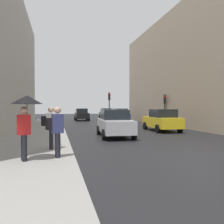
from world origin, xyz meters
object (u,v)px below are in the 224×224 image
at_px(car_silver_hatchback, 115,123).
at_px(car_blue_van, 119,115).
at_px(car_dark_suv, 82,114).
at_px(car_yellow_taxi, 162,120).
at_px(pedestrian_with_umbrella, 26,109).
at_px(traffic_light_mid_street, 165,104).
at_px(traffic_light_far_median, 109,102).
at_px(car_green_estate, 106,113).
at_px(pedestrian_with_grey_backpack, 56,129).
at_px(pedestrian_with_black_backpack, 50,125).

xyz_separation_m(car_silver_hatchback, car_blue_van, (4.77, 15.82, 0.00)).
bearing_deg(car_dark_suv, car_yellow_taxi, -73.99).
bearing_deg(pedestrian_with_umbrella, traffic_light_mid_street, 48.66).
relative_size(car_silver_hatchback, car_yellow_taxi, 1.01).
relative_size(traffic_light_far_median, car_green_estate, 0.89).
bearing_deg(pedestrian_with_grey_backpack, traffic_light_mid_street, 50.53).
height_order(car_blue_van, car_yellow_taxi, same).
bearing_deg(traffic_light_mid_street, traffic_light_far_median, 125.49).
height_order(traffic_light_mid_street, car_silver_hatchback, traffic_light_mid_street).
xyz_separation_m(car_green_estate, car_blue_van, (0.18, -8.02, 0.00)).
bearing_deg(traffic_light_far_median, traffic_light_mid_street, -54.51).
bearing_deg(traffic_light_far_median, car_green_estate, 80.04).
height_order(car_silver_hatchback, pedestrian_with_black_backpack, pedestrian_with_black_backpack).
bearing_deg(pedestrian_with_umbrella, car_dark_suv, 79.85).
bearing_deg(car_blue_van, traffic_light_mid_street, -74.92).
height_order(car_blue_van, pedestrian_with_grey_backpack, pedestrian_with_grey_backpack).
distance_m(car_silver_hatchback, car_blue_van, 16.52).
relative_size(car_blue_van, pedestrian_with_black_backpack, 2.41).
distance_m(car_green_estate, pedestrian_with_black_backpack, 29.49).
bearing_deg(car_green_estate, pedestrian_with_umbrella, -107.00).
distance_m(traffic_light_mid_street, pedestrian_with_black_backpack, 15.95).
xyz_separation_m(car_green_estate, pedestrian_with_umbrella, (-9.22, -30.17, 0.96)).
bearing_deg(car_silver_hatchback, car_yellow_taxi, 29.17).
bearing_deg(car_dark_suv, car_silver_hatchback, -89.69).
bearing_deg(pedestrian_with_black_backpack, car_green_estate, 73.20).
distance_m(traffic_light_mid_street, car_yellow_taxi, 5.31).
xyz_separation_m(traffic_light_mid_street, car_dark_suv, (-7.23, 11.95, -1.37)).
bearing_deg(pedestrian_with_black_backpack, car_dark_suv, 80.68).
xyz_separation_m(car_dark_suv, car_blue_van, (4.87, -3.17, 0.00)).
bearing_deg(traffic_light_far_median, pedestrian_with_umbrella, -110.62).
height_order(car_dark_suv, pedestrian_with_umbrella, pedestrian_with_umbrella).
height_order(traffic_light_mid_street, car_blue_van, traffic_light_mid_street).
relative_size(traffic_light_mid_street, car_blue_van, 0.76).
bearing_deg(traffic_light_far_median, car_blue_van, 51.69).
distance_m(car_blue_van, pedestrian_with_umbrella, 24.08).
distance_m(traffic_light_far_median, car_yellow_taxi, 10.96).
distance_m(car_green_estate, pedestrian_with_umbrella, 31.56).
distance_m(car_green_estate, pedestrian_with_grey_backpack, 31.04).
bearing_deg(pedestrian_with_black_backpack, car_yellow_taxi, 39.17).
relative_size(car_dark_suv, car_blue_van, 0.99).
height_order(car_silver_hatchback, pedestrian_with_grey_backpack, pedestrian_with_grey_backpack).
height_order(car_yellow_taxi, pedestrian_with_grey_backpack, pedestrian_with_grey_backpack).
distance_m(car_dark_suv, car_yellow_taxi, 17.08).
height_order(car_silver_hatchback, car_yellow_taxi, same).
bearing_deg(pedestrian_with_black_backpack, pedestrian_with_grey_backpack, -81.23).
bearing_deg(traffic_light_mid_street, pedestrian_with_umbrella, -131.34).
distance_m(car_silver_hatchback, car_dark_suv, 18.99).
bearing_deg(car_yellow_taxi, pedestrian_with_umbrella, -136.08).
xyz_separation_m(traffic_light_mid_street, pedestrian_with_black_backpack, (-11.07, -11.43, -1.09)).
relative_size(traffic_light_mid_street, pedestrian_with_grey_backpack, 1.84).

